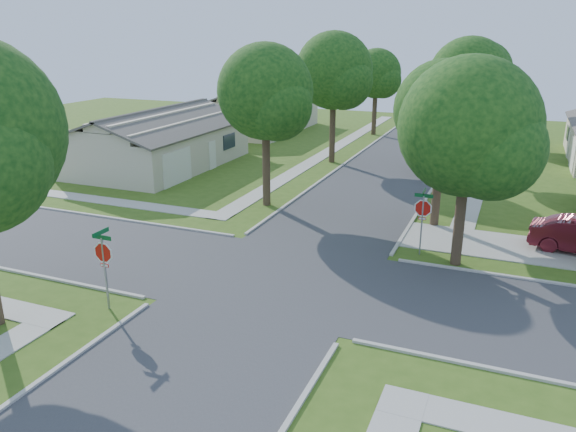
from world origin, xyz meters
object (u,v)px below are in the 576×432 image
(tree_e_near, at_px, (444,114))
(car_curb_east, at_px, (438,161))
(tree_ne_corner, at_px, (470,134))
(tree_w_mid, at_px, (335,74))
(tree_w_near, at_px, (266,96))
(stop_sign_ne, at_px, (423,211))
(house_nw_near, at_px, (160,146))
(house_nw_far, at_px, (258,115))
(tree_e_far, at_px, (483,73))
(tree_e_mid, at_px, (469,82))
(stop_sign_sw, at_px, (104,256))
(car_curb_west, at_px, (428,115))
(tree_w_far, at_px, (377,76))

(tree_e_near, distance_m, car_curb_east, 12.66)
(tree_e_near, xyz_separation_m, tree_ne_corner, (1.61, -4.80, -0.05))
(tree_e_near, bearing_deg, tree_w_mid, 128.05)
(tree_w_near, bearing_deg, stop_sign_ne, -24.74)
(tree_ne_corner, xyz_separation_m, car_curb_east, (-3.16, 16.39, -4.79))
(house_nw_near, bearing_deg, car_curb_east, 16.27)
(house_nw_far, bearing_deg, tree_e_far, 5.53)
(tree_e_far, bearing_deg, tree_w_mid, -125.85)
(tree_w_mid, height_order, house_nw_far, tree_w_mid)
(tree_e_near, height_order, tree_e_mid, tree_e_mid)
(tree_e_near, relative_size, tree_e_mid, 0.90)
(tree_w_near, xyz_separation_m, tree_w_mid, (0.00, 12.00, 0.37))
(stop_sign_sw, height_order, tree_e_far, tree_e_far)
(car_curb_west, bearing_deg, tree_w_near, 92.45)
(tree_e_near, height_order, car_curb_west, tree_e_near)
(stop_sign_ne, bearing_deg, tree_w_far, 107.70)
(tree_e_near, bearing_deg, tree_e_far, 90.00)
(tree_w_near, height_order, tree_w_far, tree_w_near)
(tree_e_mid, height_order, house_nw_near, tree_e_mid)
(house_nw_near, distance_m, car_curb_west, 33.29)
(stop_sign_ne, distance_m, tree_w_far, 30.96)
(tree_e_mid, bearing_deg, tree_w_far, 125.90)
(stop_sign_sw, distance_m, tree_e_mid, 27.71)
(stop_sign_ne, distance_m, car_curb_east, 16.02)
(tree_e_far, distance_m, tree_w_mid, 16.05)
(house_nw_near, xyz_separation_m, car_curb_east, (19.19, 5.60, -0.71))
(tree_e_mid, xyz_separation_m, tree_w_near, (-9.40, -12.00, -0.14))
(stop_sign_sw, height_order, tree_e_mid, tree_e_mid)
(tree_w_near, relative_size, car_curb_east, 1.90)
(house_nw_near, bearing_deg, tree_e_near, -16.11)
(tree_ne_corner, bearing_deg, tree_w_mid, 123.22)
(tree_w_far, distance_m, car_curb_west, 12.35)
(tree_e_near, height_order, tree_ne_corner, tree_ne_corner)
(tree_e_near, relative_size, car_curb_east, 1.75)
(stop_sign_sw, relative_size, tree_e_mid, 0.32)
(stop_sign_ne, distance_m, tree_w_mid, 19.31)
(tree_e_far, distance_m, house_nw_far, 21.31)
(stop_sign_ne, height_order, tree_ne_corner, tree_ne_corner)
(tree_e_near, height_order, tree_w_mid, tree_w_mid)
(tree_e_near, height_order, house_nw_far, tree_e_near)
(tree_e_far, relative_size, tree_w_far, 1.09)
(tree_e_mid, height_order, tree_w_far, tree_e_mid)
(tree_e_near, relative_size, tree_ne_corner, 0.96)
(tree_w_mid, xyz_separation_m, tree_w_far, (-0.01, 13.00, -0.98))
(tree_w_near, height_order, house_nw_near, tree_w_near)
(tree_e_mid, xyz_separation_m, car_curb_east, (-1.56, -0.41, -5.45))
(house_nw_far, bearing_deg, tree_ne_corner, -51.19)
(stop_sign_ne, bearing_deg, tree_e_near, 89.32)
(stop_sign_sw, height_order, tree_w_far, tree_w_far)
(house_nw_near, relative_size, car_curb_west, 3.25)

